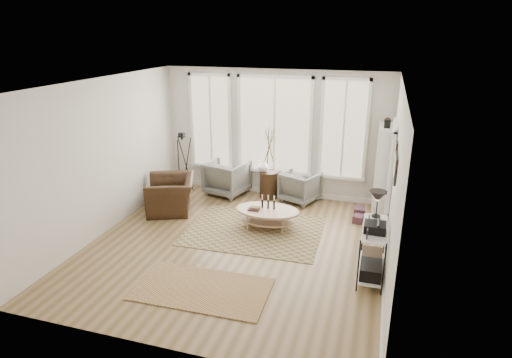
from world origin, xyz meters
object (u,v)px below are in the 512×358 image
(armchair_left, at_px, (227,178))
(accent_chair, at_px, (171,194))
(bookcase, at_px, (383,171))
(low_shelf, at_px, (373,246))
(side_table, at_px, (269,163))
(armchair_right, at_px, (300,187))
(coffee_table, at_px, (267,214))

(armchair_left, bearing_deg, accent_chair, 71.09)
(bookcase, bearing_deg, accent_chair, -165.77)
(low_shelf, distance_m, side_table, 3.68)
(low_shelf, xyz_separation_m, armchair_left, (-3.43, 2.69, -0.11))
(armchair_right, distance_m, side_table, 0.89)
(coffee_table, bearing_deg, armchair_right, 77.61)
(bookcase, bearing_deg, armchair_left, 177.22)
(coffee_table, relative_size, side_table, 0.71)
(low_shelf, bearing_deg, side_table, 131.49)
(low_shelf, relative_size, accent_chair, 1.17)
(armchair_right, height_order, side_table, side_table)
(coffee_table, distance_m, armchair_right, 1.62)
(low_shelf, distance_m, accent_chair, 4.48)
(low_shelf, bearing_deg, coffee_table, 150.27)
(armchair_right, bearing_deg, coffee_table, 99.23)
(low_shelf, relative_size, side_table, 0.74)
(low_shelf, bearing_deg, armchair_right, 121.58)
(side_table, xyz_separation_m, accent_chair, (-1.82, -1.32, -0.48))
(low_shelf, xyz_separation_m, side_table, (-2.43, 2.75, 0.33))
(bookcase, distance_m, accent_chair, 4.48)
(armchair_right, bearing_deg, low_shelf, 143.20)
(bookcase, relative_size, side_table, 1.17)
(armchair_left, xyz_separation_m, accent_chair, (-0.82, -1.26, -0.04))
(bookcase, xyz_separation_m, armchair_right, (-1.74, 0.22, -0.61))
(coffee_table, relative_size, armchair_right, 1.65)
(armchair_left, distance_m, armchair_right, 1.74)
(coffee_table, xyz_separation_m, armchair_left, (-1.39, 1.53, 0.10))
(bookcase, relative_size, coffee_table, 1.64)
(coffee_table, bearing_deg, low_shelf, -29.73)
(side_table, bearing_deg, accent_chair, -144.12)
(armchair_right, height_order, accent_chair, accent_chair)
(bookcase, height_order, accent_chair, bookcase)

